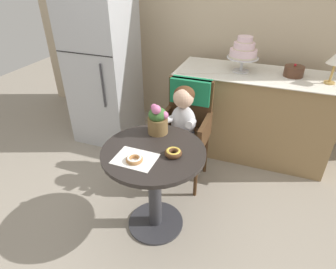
% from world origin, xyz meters
% --- Properties ---
extents(ground_plane, '(8.00, 8.00, 0.00)m').
position_xyz_m(ground_plane, '(0.00, 0.00, 0.00)').
color(ground_plane, gray).
extents(back_wall, '(4.80, 0.10, 2.70)m').
position_xyz_m(back_wall, '(0.00, 1.85, 1.35)').
color(back_wall, '#C1AD8E').
rests_on(back_wall, ground).
extents(cafe_table, '(0.72, 0.72, 0.72)m').
position_xyz_m(cafe_table, '(0.00, 0.00, 0.51)').
color(cafe_table, '#282321').
rests_on(cafe_table, ground).
extents(wicker_chair, '(0.42, 0.45, 0.95)m').
position_xyz_m(wicker_chair, '(0.03, 0.70, 0.64)').
color(wicker_chair, '#472D19').
rests_on(wicker_chair, ground).
extents(seated_child, '(0.27, 0.32, 0.73)m').
position_xyz_m(seated_child, '(0.03, 0.55, 0.68)').
color(seated_child, silver).
rests_on(seated_child, ground).
extents(paper_napkin, '(0.27, 0.22, 0.00)m').
position_xyz_m(paper_napkin, '(-0.07, -0.13, 0.72)').
color(paper_napkin, white).
rests_on(paper_napkin, cafe_table).
extents(donut_front, '(0.11, 0.11, 0.03)m').
position_xyz_m(donut_front, '(-0.07, -0.16, 0.74)').
color(donut_front, '#AD7542').
rests_on(donut_front, cafe_table).
extents(donut_mid, '(0.12, 0.12, 0.04)m').
position_xyz_m(donut_mid, '(0.15, -0.01, 0.74)').
color(donut_mid, '#4C2D19').
rests_on(donut_mid, cafe_table).
extents(flower_vase, '(0.16, 0.15, 0.25)m').
position_xyz_m(flower_vase, '(-0.06, 0.23, 0.83)').
color(flower_vase, brown).
rests_on(flower_vase, cafe_table).
extents(display_counter, '(1.56, 0.62, 0.90)m').
position_xyz_m(display_counter, '(0.55, 1.30, 0.45)').
color(display_counter, '#93754C').
rests_on(display_counter, ground).
extents(tiered_cake_stand, '(0.30, 0.30, 0.33)m').
position_xyz_m(tiered_cake_stand, '(0.38, 1.30, 1.10)').
color(tiered_cake_stand, silver).
rests_on(tiered_cake_stand, display_counter).
extents(round_layer_cake, '(0.18, 0.18, 0.12)m').
position_xyz_m(round_layer_cake, '(0.85, 1.33, 0.95)').
color(round_layer_cake, '#4C2D1E').
rests_on(round_layer_cake, display_counter).
extents(refrigerator, '(0.64, 0.63, 1.70)m').
position_xyz_m(refrigerator, '(-1.05, 1.10, 0.85)').
color(refrigerator, '#B7BABF').
rests_on(refrigerator, ground).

